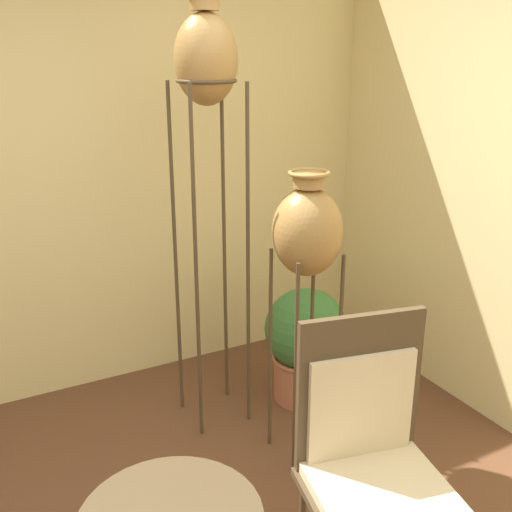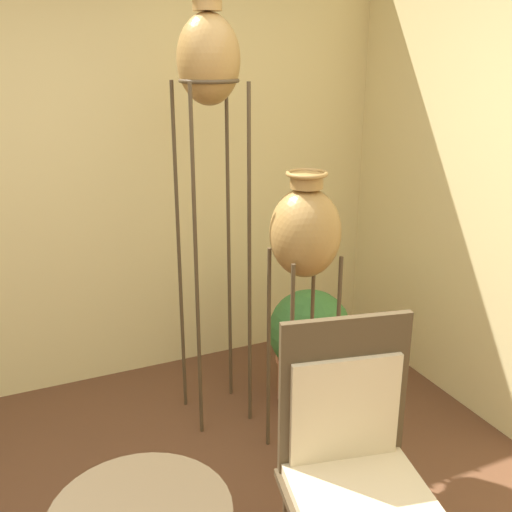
{
  "view_description": "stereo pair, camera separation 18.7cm",
  "coord_description": "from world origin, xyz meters",
  "px_view_note": "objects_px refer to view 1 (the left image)",
  "views": [
    {
      "loc": [
        -0.57,
        -1.46,
        2.01
      ],
      "look_at": [
        0.76,
        1.05,
        1.03
      ],
      "focal_mm": 42.0,
      "sensor_mm": 36.0,
      "label": 1
    },
    {
      "loc": [
        -0.4,
        -1.54,
        2.01
      ],
      "look_at": [
        0.76,
        1.05,
        1.03
      ],
      "focal_mm": 42.0,
      "sensor_mm": 36.0,
      "label": 2
    }
  ],
  "objects_px": {
    "vase_stand_tall": "(206,72)",
    "chair": "(373,455)",
    "vase_stand_medium": "(307,235)",
    "potted_plant": "(305,341)"
  },
  "relations": [
    {
      "from": "vase_stand_tall",
      "to": "chair",
      "type": "height_order",
      "value": "vase_stand_tall"
    },
    {
      "from": "vase_stand_medium",
      "to": "chair",
      "type": "distance_m",
      "value": 1.06
    },
    {
      "from": "chair",
      "to": "potted_plant",
      "type": "bearing_deg",
      "value": 79.02
    },
    {
      "from": "chair",
      "to": "potted_plant",
      "type": "relative_size",
      "value": 1.61
    },
    {
      "from": "vase_stand_medium",
      "to": "chair",
      "type": "height_order",
      "value": "vase_stand_medium"
    },
    {
      "from": "vase_stand_tall",
      "to": "potted_plant",
      "type": "distance_m",
      "value": 1.64
    },
    {
      "from": "vase_stand_tall",
      "to": "chair",
      "type": "distance_m",
      "value": 1.89
    },
    {
      "from": "vase_stand_medium",
      "to": "potted_plant",
      "type": "bearing_deg",
      "value": 56.24
    },
    {
      "from": "vase_stand_tall",
      "to": "chair",
      "type": "relative_size",
      "value": 2.01
    },
    {
      "from": "vase_stand_tall",
      "to": "potted_plant",
      "type": "xyz_separation_m",
      "value": [
        0.56,
        -0.09,
        -1.54
      ]
    }
  ]
}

